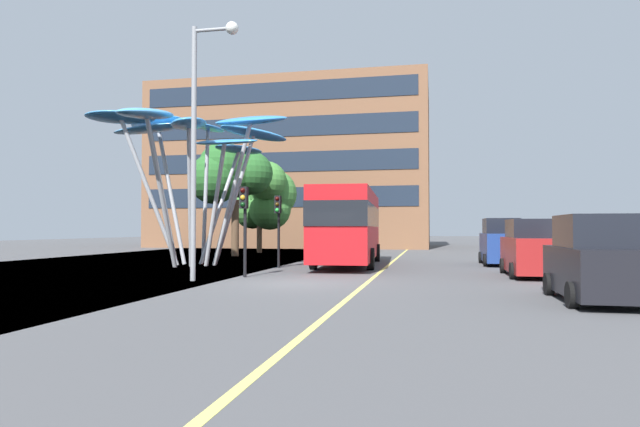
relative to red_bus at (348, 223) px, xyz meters
name	(u,v)px	position (x,y,z in m)	size (l,w,h in m)	color
ground	(278,284)	(-0.98, -9.01, -2.12)	(120.00, 240.00, 0.10)	#4C4C4F
red_bus	(348,223)	(0.00, 0.00, 0.00)	(3.20, 10.91, 3.80)	red
leaf_sculpture	(195,137)	(-7.42, -1.45, 4.26)	(9.86, 11.18, 7.77)	#9EA0A5
traffic_light_kerb_near	(244,211)	(-2.75, -7.34, 0.35)	(0.28, 0.42, 3.33)	black
traffic_light_kerb_far	(278,215)	(-2.86, -2.46, 0.32)	(0.28, 0.42, 3.30)	black
car_parked_near	(598,261)	(8.00, -11.99, -1.08)	(2.00, 3.99, 2.13)	black
car_parked_mid	(532,249)	(7.69, -4.77, -1.06)	(1.94, 4.42, 2.15)	maroon
car_parked_far	(501,243)	(7.36, 1.75, -1.00)	(1.92, 4.12, 2.30)	navy
street_lamp	(203,120)	(-3.69, -8.94, 3.48)	(1.69, 0.44, 8.88)	gray
tree_pavement_near	(231,173)	(-8.94, 7.36, 3.40)	(5.13, 4.73, 7.47)	brown
tree_pavement_far	(266,199)	(-8.30, 13.11, 2.01)	(5.13, 4.90, 6.75)	brown
backdrop_building	(297,169)	(-9.72, 28.32, 5.93)	(26.91, 15.05, 16.00)	brown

